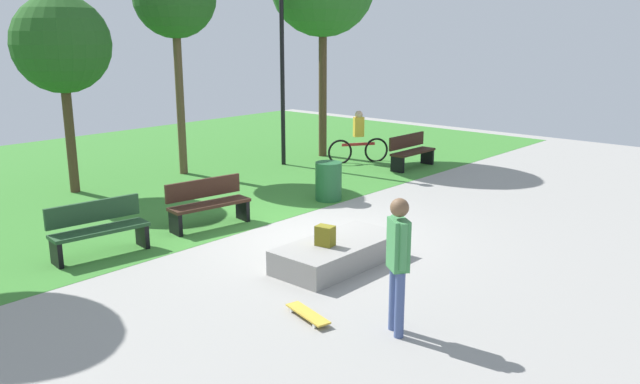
{
  "coord_description": "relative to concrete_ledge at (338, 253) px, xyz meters",
  "views": [
    {
      "loc": [
        -8.24,
        -7.62,
        3.65
      ],
      "look_at": [
        -0.81,
        -1.01,
        1.14
      ],
      "focal_mm": 35.71,
      "sensor_mm": 36.0,
      "label": 1
    }
  ],
  "objects": [
    {
      "name": "ground_plane",
      "position": [
        0.81,
        1.4,
        -0.2
      ],
      "size": [
        28.0,
        28.0,
        0.0
      ],
      "primitive_type": "plane",
      "color": "gray"
    },
    {
      "name": "grass_lawn",
      "position": [
        0.81,
        8.91,
        -0.19
      ],
      "size": [
        26.6,
        12.97,
        0.01
      ],
      "primitive_type": "cube",
      "color": "#387A2D",
      "rests_on": "ground_plane"
    },
    {
      "name": "concrete_ledge",
      "position": [
        0.0,
        0.0,
        0.0
      ],
      "size": [
        2.2,
        1.04,
        0.39
      ],
      "primitive_type": "cube",
      "color": "gray",
      "rests_on": "ground_plane"
    },
    {
      "name": "backpack_on_ledge",
      "position": [
        -0.29,
        0.02,
        0.36
      ],
      "size": [
        0.25,
        0.31,
        0.32
      ],
      "primitive_type": "cube",
      "rotation": [
        0.0,
        0.0,
        4.9
      ],
      "color": "olive",
      "rests_on": "concrete_ledge"
    },
    {
      "name": "skater_performing_trick",
      "position": [
        -1.37,
        -2.09,
        0.82
      ],
      "size": [
        0.35,
        0.38,
        1.74
      ],
      "color": "#3F5184",
      "rests_on": "ground_plane"
    },
    {
      "name": "skateboard_by_ledge",
      "position": [
        -1.8,
        -0.99,
        -0.13
      ],
      "size": [
        0.39,
        0.82,
        0.08
      ],
      "color": "gold",
      "rests_on": "ground_plane"
    },
    {
      "name": "park_bench_near_lamppost",
      "position": [
        -0.07,
        3.21,
        0.28
      ],
      "size": [
        1.65,
        0.7,
        0.91
      ],
      "color": "#331E14",
      "rests_on": "ground_plane"
    },
    {
      "name": "park_bench_near_path",
      "position": [
        7.11,
        3.37,
        0.28
      ],
      "size": [
        1.6,
        0.47,
        0.91
      ],
      "color": "#331E14",
      "rests_on": "ground_plane"
    },
    {
      "name": "park_bench_far_left",
      "position": [
        -2.32,
        3.29,
        0.28
      ],
      "size": [
        1.65,
        0.68,
        0.91
      ],
      "color": "#1E4223",
      "rests_on": "ground_plane"
    },
    {
      "name": "tree_broad_elm",
      "position": [
        -0.43,
        7.71,
        3.17
      ],
      "size": [
        2.18,
        2.18,
        4.47
      ],
      "color": "#4C3823",
      "rests_on": "grass_lawn"
    },
    {
      "name": "lamp_post",
      "position": [
        5.09,
        6.3,
        2.8
      ],
      "size": [
        0.28,
        0.28,
        5.04
      ],
      "color": "black",
      "rests_on": "ground_plane"
    },
    {
      "name": "trash_bin",
      "position": [
        2.96,
        2.78,
        0.23
      ],
      "size": [
        0.59,
        0.59,
        0.86
      ],
      "primitive_type": "cylinder",
      "color": "#1E592D",
      "rests_on": "ground_plane"
    },
    {
      "name": "cyclist_on_bicycle",
      "position": [
        6.73,
        4.91,
        0.44
      ],
      "size": [
        1.57,
        1.03,
        1.52
      ],
      "color": "black",
      "rests_on": "ground_plane"
    }
  ]
}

